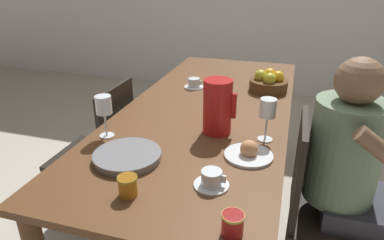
{
  "coord_description": "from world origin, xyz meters",
  "views": [
    {
      "loc": [
        0.41,
        -1.69,
        1.47
      ],
      "look_at": [
        0.0,
        -0.31,
        0.83
      ],
      "focal_mm": 32.0,
      "sensor_mm": 36.0,
      "label": 1
    }
  ],
  "objects_px": {
    "chair_person_side": "(322,207)",
    "wine_glass_juice": "(104,107)",
    "fruit_bowl": "(269,83)",
    "jam_jar_red": "(128,185)",
    "teacup_across": "(194,84)",
    "jam_jar_amber": "(233,223)",
    "chair_opposite": "(102,151)",
    "teacup_near_person": "(212,180)",
    "bread_plate": "(249,153)",
    "serving_tray": "(127,156)",
    "red_pitcher": "(217,107)",
    "wine_glass_water": "(268,110)",
    "person_seated": "(350,167)"
  },
  "relations": [
    {
      "from": "person_seated",
      "to": "red_pitcher",
      "type": "distance_m",
      "value": 0.63
    },
    {
      "from": "wine_glass_juice",
      "to": "wine_glass_water",
      "type": "bearing_deg",
      "value": 13.8
    },
    {
      "from": "teacup_across",
      "to": "chair_person_side",
      "type": "bearing_deg",
      "value": -36.34
    },
    {
      "from": "teacup_near_person",
      "to": "serving_tray",
      "type": "xyz_separation_m",
      "value": [
        -0.36,
        0.08,
        -0.01
      ]
    },
    {
      "from": "jam_jar_red",
      "to": "fruit_bowl",
      "type": "relative_size",
      "value": 0.31
    },
    {
      "from": "jam_jar_amber",
      "to": "chair_person_side",
      "type": "bearing_deg",
      "value": 63.76
    },
    {
      "from": "fruit_bowl",
      "to": "jam_jar_red",
      "type": "bearing_deg",
      "value": -106.04
    },
    {
      "from": "teacup_across",
      "to": "serving_tray",
      "type": "xyz_separation_m",
      "value": [
        -0.0,
        -0.92,
        -0.01
      ]
    },
    {
      "from": "teacup_near_person",
      "to": "bread_plate",
      "type": "relative_size",
      "value": 0.64
    },
    {
      "from": "person_seated",
      "to": "serving_tray",
      "type": "bearing_deg",
      "value": -67.13
    },
    {
      "from": "teacup_near_person",
      "to": "wine_glass_juice",
      "type": "bearing_deg",
      "value": 156.32
    },
    {
      "from": "chair_opposite",
      "to": "teacup_near_person",
      "type": "bearing_deg",
      "value": -125.91
    },
    {
      "from": "chair_opposite",
      "to": "jam_jar_red",
      "type": "bearing_deg",
      "value": -142.03
    },
    {
      "from": "fruit_bowl",
      "to": "teacup_near_person",
      "type": "bearing_deg",
      "value": -94.97
    },
    {
      "from": "red_pitcher",
      "to": "bread_plate",
      "type": "distance_m",
      "value": 0.27
    },
    {
      "from": "wine_glass_water",
      "to": "teacup_near_person",
      "type": "distance_m",
      "value": 0.44
    },
    {
      "from": "jam_jar_amber",
      "to": "chair_opposite",
      "type": "bearing_deg",
      "value": 139.13
    },
    {
      "from": "red_pitcher",
      "to": "bread_plate",
      "type": "bearing_deg",
      "value": -46.63
    },
    {
      "from": "chair_person_side",
      "to": "wine_glass_juice",
      "type": "height_order",
      "value": "wine_glass_juice"
    },
    {
      "from": "chair_person_side",
      "to": "person_seated",
      "type": "height_order",
      "value": "person_seated"
    },
    {
      "from": "jam_jar_red",
      "to": "teacup_across",
      "type": "bearing_deg",
      "value": 95.36
    },
    {
      "from": "jam_jar_amber",
      "to": "fruit_bowl",
      "type": "bearing_deg",
      "value": 90.85
    },
    {
      "from": "red_pitcher",
      "to": "wine_glass_water",
      "type": "xyz_separation_m",
      "value": [
        0.22,
        -0.02,
        0.02
      ]
    },
    {
      "from": "teacup_near_person",
      "to": "serving_tray",
      "type": "height_order",
      "value": "teacup_near_person"
    },
    {
      "from": "jam_jar_red",
      "to": "jam_jar_amber",
      "type": "bearing_deg",
      "value": -12.7
    },
    {
      "from": "chair_person_side",
      "to": "wine_glass_water",
      "type": "distance_m",
      "value": 0.54
    },
    {
      "from": "teacup_near_person",
      "to": "serving_tray",
      "type": "distance_m",
      "value": 0.37
    },
    {
      "from": "jam_jar_amber",
      "to": "jam_jar_red",
      "type": "height_order",
      "value": "same"
    },
    {
      "from": "person_seated",
      "to": "red_pitcher",
      "type": "bearing_deg",
      "value": -87.6
    },
    {
      "from": "person_seated",
      "to": "serving_tray",
      "type": "distance_m",
      "value": 0.95
    },
    {
      "from": "red_pitcher",
      "to": "chair_person_side",
      "type": "bearing_deg",
      "value": 0.25
    },
    {
      "from": "chair_person_side",
      "to": "teacup_near_person",
      "type": "height_order",
      "value": "chair_person_side"
    },
    {
      "from": "teacup_across",
      "to": "bread_plate",
      "type": "height_order",
      "value": "bread_plate"
    },
    {
      "from": "teacup_across",
      "to": "jam_jar_red",
      "type": "relative_size",
      "value": 1.77
    },
    {
      "from": "bread_plate",
      "to": "jam_jar_red",
      "type": "distance_m",
      "value": 0.51
    },
    {
      "from": "red_pitcher",
      "to": "jam_jar_red",
      "type": "xyz_separation_m",
      "value": [
        -0.17,
        -0.55,
        -0.09
      ]
    },
    {
      "from": "wine_glass_juice",
      "to": "teacup_across",
      "type": "xyz_separation_m",
      "value": [
        0.18,
        0.76,
        -0.11
      ]
    },
    {
      "from": "teacup_near_person",
      "to": "teacup_across",
      "type": "height_order",
      "value": "same"
    },
    {
      "from": "jam_jar_amber",
      "to": "teacup_near_person",
      "type": "bearing_deg",
      "value": 117.89
    },
    {
      "from": "teacup_across",
      "to": "fruit_bowl",
      "type": "xyz_separation_m",
      "value": [
        0.45,
        0.07,
        0.03
      ]
    },
    {
      "from": "wine_glass_water",
      "to": "serving_tray",
      "type": "distance_m",
      "value": 0.61
    },
    {
      "from": "person_seated",
      "to": "wine_glass_juice",
      "type": "height_order",
      "value": "person_seated"
    },
    {
      "from": "wine_glass_water",
      "to": "teacup_across",
      "type": "relative_size",
      "value": 1.54
    },
    {
      "from": "teacup_across",
      "to": "jam_jar_amber",
      "type": "height_order",
      "value": "jam_jar_amber"
    },
    {
      "from": "wine_glass_juice",
      "to": "jam_jar_red",
      "type": "relative_size",
      "value": 2.72
    },
    {
      "from": "person_seated",
      "to": "jam_jar_amber",
      "type": "bearing_deg",
      "value": -31.32
    },
    {
      "from": "jam_jar_amber",
      "to": "wine_glass_juice",
      "type": "bearing_deg",
      "value": 145.49
    },
    {
      "from": "serving_tray",
      "to": "bread_plate",
      "type": "height_order",
      "value": "bread_plate"
    },
    {
      "from": "wine_glass_water",
      "to": "chair_opposite",
      "type": "bearing_deg",
      "value": 169.14
    },
    {
      "from": "teacup_near_person",
      "to": "serving_tray",
      "type": "bearing_deg",
      "value": 167.79
    }
  ]
}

